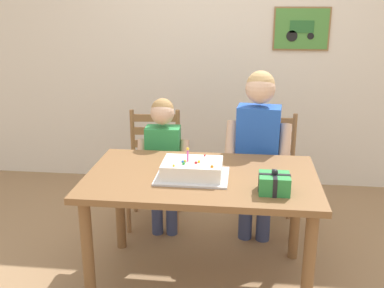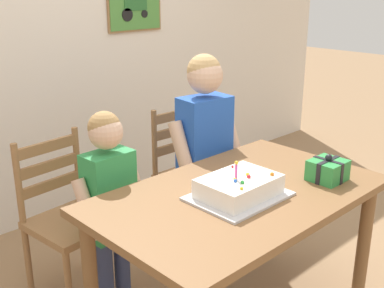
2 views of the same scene
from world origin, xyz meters
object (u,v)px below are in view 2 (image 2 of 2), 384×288
Objects in this scene: dining_table at (239,211)px; child_older at (205,139)px; chair_left at (69,218)px; gift_box_red_large at (328,170)px; chair_right at (191,174)px; child_younger at (109,192)px; birthday_cake at (239,188)px.

child_older is at bearing 58.82° from dining_table.
gift_box_red_large is at bearing -49.15° from chair_left.
chair_right reaches higher than gift_box_red_large.
child_older is (-0.07, 0.80, -0.01)m from gift_box_red_large.
chair_right is at bearing 88.11° from gift_box_red_large.
child_older is (-0.11, -0.24, 0.33)m from chair_right.
gift_box_red_large is at bearing -45.91° from child_younger.
chair_left is 0.92m from child_older.
chair_left reaches higher than gift_box_red_large.
child_younger is at bearing 134.09° from gift_box_red_large.
gift_box_red_large is at bearing -26.26° from dining_table.
chair_left is at bearing -179.99° from chair_right.
dining_table is 1.56× the size of chair_right.
gift_box_red_large is 0.19× the size of chair_right.
child_older is at bearing 95.21° from gift_box_red_large.
child_older reaches higher than chair_right.
gift_box_red_large is 0.14× the size of child_older.
child_younger reaches higher than dining_table.
child_older reaches higher than chair_left.
gift_box_red_large is 1.42m from chair_left.
child_older is (0.36, 0.59, 0.15)m from dining_table.
birthday_cake reaches higher than dining_table.
chair_left is at bearing 130.85° from gift_box_red_large.
dining_table is 1.30× the size of child_younger.
child_younger is (-0.71, 0.00, -0.13)m from child_older.
dining_table is at bearing -59.54° from child_younger.
child_younger is at bearing 120.46° from dining_table.
chair_left is 0.70× the size of child_older.
birthday_cake reaches higher than gift_box_red_large.
child_older is 0.72m from child_younger.
chair_right is at bearing 0.01° from chair_left.
chair_left is at bearing 117.10° from child_younger.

